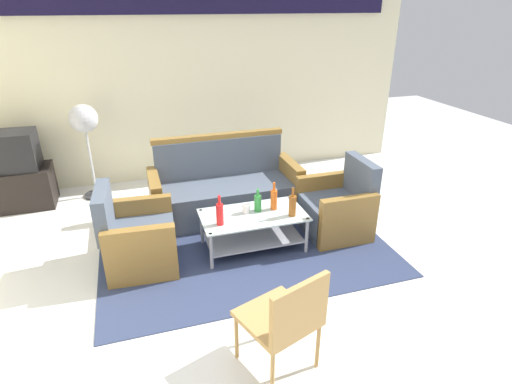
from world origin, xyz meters
The scene contains 16 objects.
ground_plane centered at (0.00, 0.00, 0.00)m, with size 14.00×14.00×0.00m, color white.
wall_back centered at (0.00, 3.05, 1.48)m, with size 6.52×0.19×2.80m.
rug centered at (0.09, 0.81, 0.01)m, with size 3.04×2.27×0.01m, color #2D3856.
couch centered at (0.07, 1.55, 0.32)m, with size 1.80×0.75×0.96m.
armchair_left centered at (-1.02, 0.73, 0.29)m, with size 0.74×0.80×0.85m.
armchair_right centered at (1.19, 0.75, 0.29)m, with size 0.70×0.76×0.85m.
coffee_table centered at (0.17, 0.68, 0.27)m, with size 1.10×0.60×0.40m.
bottle_red centered at (-0.21, 0.57, 0.53)m, with size 0.07×0.07×0.32m.
bottle_orange centered at (0.42, 0.74, 0.53)m, with size 0.07×0.07×0.31m.
bottle_green centered at (0.24, 0.75, 0.50)m, with size 0.08×0.08×0.25m.
bottle_brown centered at (0.55, 0.54, 0.53)m, with size 0.08×0.08×0.32m.
cup centered at (0.11, 0.74, 0.46)m, with size 0.08×0.08×0.10m, color silver.
tv_stand centered at (-2.41, 2.55, 0.26)m, with size 0.80×0.50×0.52m, color black.
television centered at (-2.40, 2.55, 0.76)m, with size 0.61×0.46×0.48m.
pedestal_fan centered at (-1.51, 2.60, 1.01)m, with size 0.36×0.36×1.27m.
wicker_chair centered at (-0.09, -0.96, 0.49)m, with size 0.61×0.61×0.84m.
Camera 1 is at (-0.94, -3.00, 2.44)m, focal length 29.02 mm.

